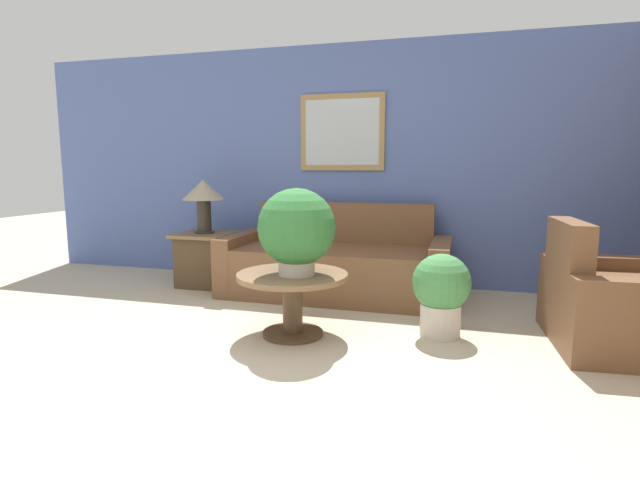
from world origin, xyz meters
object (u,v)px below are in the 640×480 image
couch_main (336,265)px  potted_plant_floor (441,291)px  side_table (206,259)px  coffee_table (292,291)px  potted_plant_on_table (296,229)px  table_lamp (203,195)px  armchair (614,306)px

couch_main → potted_plant_floor: 1.47m
couch_main → side_table: 1.47m
coffee_table → potted_plant_on_table: (0.05, -0.04, 0.48)m
coffee_table → side_table: bearing=138.5°
couch_main → coffee_table: couch_main is taller
side_table → table_lamp: (0.00, 0.00, 0.70)m
table_lamp → coffee_table: bearing=-41.5°
potted_plant_on_table → potted_plant_floor: 1.20m
table_lamp → armchair: bearing=-13.2°
couch_main → potted_plant_floor: couch_main is taller
side_table → potted_plant_on_table: size_ratio=0.90×
side_table → table_lamp: 0.70m
potted_plant_floor → table_lamp: bearing=158.8°
table_lamp → potted_plant_floor: (2.55, -0.99, -0.64)m
armchair → coffee_table: armchair is taller
table_lamp → potted_plant_floor: table_lamp is taller
potted_plant_on_table → couch_main: bearing=91.5°
armchair → side_table: size_ratio=1.92×
armchair → potted_plant_floor: 1.21m
armchair → table_lamp: 3.91m
armchair → potted_plant_floor: armchair is taller
couch_main → table_lamp: size_ratio=3.92×
couch_main → coffee_table: 1.30m
couch_main → side_table: size_ratio=3.83×
couch_main → table_lamp: bearing=-179.4°
couch_main → coffee_table: size_ratio=2.64×
armchair → coffee_table: 2.33m
potted_plant_floor → couch_main: bearing=137.1°
armchair → potted_plant_on_table: 2.35m
couch_main → potted_plant_on_table: 1.44m
coffee_table → table_lamp: table_lamp is taller
potted_plant_on_table → armchair: bearing=11.3°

